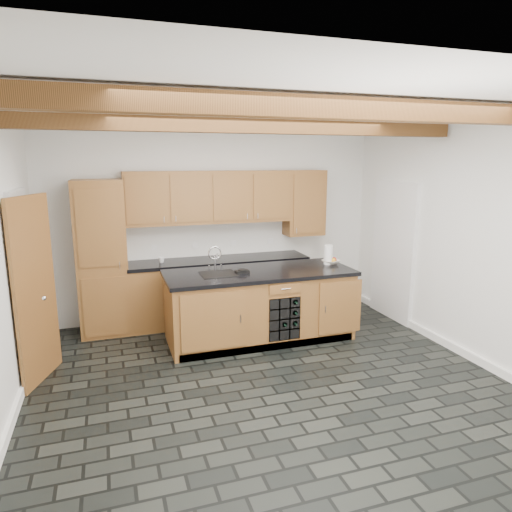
{
  "coord_description": "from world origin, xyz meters",
  "views": [
    {
      "loc": [
        -1.55,
        -4.18,
        2.34
      ],
      "look_at": [
        0.09,
        0.8,
        1.24
      ],
      "focal_mm": 32.0,
      "sensor_mm": 36.0,
      "label": 1
    }
  ],
  "objects_px": {
    "fruit_bowl": "(331,262)",
    "island": "(260,305)",
    "paper_towel": "(328,255)",
    "kitchen_scale": "(242,271)"
  },
  "relations": [
    {
      "from": "paper_towel",
      "to": "fruit_bowl",
      "type": "bearing_deg",
      "value": 10.62
    },
    {
      "from": "island",
      "to": "fruit_bowl",
      "type": "xyz_separation_m",
      "value": [
        1.07,
        0.1,
        0.49
      ]
    },
    {
      "from": "island",
      "to": "paper_towel",
      "type": "xyz_separation_m",
      "value": [
        1.03,
        0.09,
        0.6
      ]
    },
    {
      "from": "island",
      "to": "kitchen_scale",
      "type": "xyz_separation_m",
      "value": [
        -0.26,
        -0.03,
        0.49
      ]
    },
    {
      "from": "kitchen_scale",
      "to": "fruit_bowl",
      "type": "bearing_deg",
      "value": 0.35
    },
    {
      "from": "fruit_bowl",
      "to": "island",
      "type": "bearing_deg",
      "value": -174.5
    },
    {
      "from": "island",
      "to": "kitchen_scale",
      "type": "bearing_deg",
      "value": -172.42
    },
    {
      "from": "fruit_bowl",
      "to": "paper_towel",
      "type": "distance_m",
      "value": 0.12
    },
    {
      "from": "fruit_bowl",
      "to": "paper_towel",
      "type": "relative_size",
      "value": 0.83
    },
    {
      "from": "island",
      "to": "fruit_bowl",
      "type": "relative_size",
      "value": 11.04
    }
  ]
}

